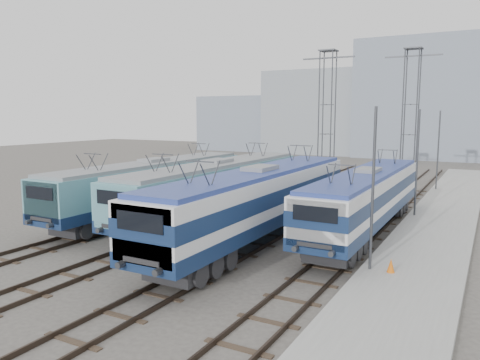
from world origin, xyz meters
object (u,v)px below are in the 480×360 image
object	(u,v)px
mast_rear	(438,152)
catenary_tower_east	(410,115)
locomotive_far_left	(152,183)
locomotive_far_right	(366,196)
catenary_tower_west	(327,115)
mast_mid	(417,165)
locomotive_center_right	(258,198)
safety_cone	(391,266)
mast_front	(373,193)
locomotive_center_left	(216,186)

from	to	relation	value
mast_rear	catenary_tower_east	bearing A→B (deg)	-136.40
locomotive_far_left	locomotive_far_right	xyz separation A→B (m)	(13.50, 1.98, -0.00)
catenary_tower_west	mast_mid	distance (m)	12.16
locomotive_far_left	mast_mid	distance (m)	17.01
locomotive_far_left	locomotive_far_right	size ratio (longest dim) A/B	1.03
locomotive_center_right	locomotive_far_right	distance (m)	6.33
locomotive_far_left	safety_cone	distance (m)	16.98
locomotive_far_left	catenary_tower_east	distance (m)	22.16
locomotive_far_left	catenary_tower_east	xyz separation A→B (m)	(13.25, 17.20, 4.43)
mast_rear	safety_cone	size ratio (longest dim) A/B	12.31
locomotive_far_left	mast_rear	distance (m)	24.62
locomotive_far_right	mast_front	world-z (taller)	mast_front
catenary_tower_east	mast_rear	distance (m)	4.28
catenary_tower_west	mast_front	bearing A→B (deg)	-66.73
locomotive_far_right	mast_mid	world-z (taller)	mast_mid
locomotive_far_left	locomotive_center_right	size ratio (longest dim) A/B	0.94
catenary_tower_east	mast_front	distance (m)	22.32
locomotive_far_left	locomotive_far_right	bearing A→B (deg)	8.34
locomotive_far_left	mast_mid	xyz separation A→B (m)	(15.35, 7.20, 1.29)
locomotive_center_right	catenary_tower_west	distance (m)	18.32
safety_cone	mast_mid	bearing A→B (deg)	94.04
catenary_tower_east	mast_mid	xyz separation A→B (m)	(2.10, -10.00, -3.14)
locomotive_center_left	locomotive_center_right	xyz separation A→B (m)	(4.50, -3.11, 0.12)
catenary_tower_west	safety_cone	distance (m)	22.96
mast_front	mast_mid	world-z (taller)	same
catenary_tower_east	mast_rear	xyz separation A→B (m)	(2.10, 2.00, -3.14)
mast_front	safety_cone	world-z (taller)	mast_front
mast_mid	mast_rear	size ratio (longest dim) A/B	1.00
catenary_tower_west	locomotive_center_left	bearing A→B (deg)	-98.78
catenary_tower_west	locomotive_far_left	bearing A→B (deg)	-113.94
locomotive_center_left	locomotive_far_right	bearing A→B (deg)	8.48
locomotive_center_left	catenary_tower_east	world-z (taller)	catenary_tower_east
catenary_tower_east	safety_cone	size ratio (longest dim) A/B	21.10
safety_cone	locomotive_far_left	bearing A→B (deg)	163.42
mast_mid	mast_front	bearing A→B (deg)	-90.00
catenary_tower_east	mast_front	world-z (taller)	catenary_tower_east
locomotive_center_left	mast_front	xyz separation A→B (m)	(10.85, -5.43, 1.23)
mast_front	mast_rear	distance (m)	24.00
mast_rear	safety_cone	bearing A→B (deg)	-87.98
locomotive_far_left	safety_cone	bearing A→B (deg)	-16.58
catenary_tower_west	mast_front	size ratio (longest dim) A/B	1.71
catenary_tower_east	mast_mid	world-z (taller)	catenary_tower_east
mast_mid	catenary_tower_east	bearing A→B (deg)	101.86
locomotive_center_left	catenary_tower_east	size ratio (longest dim) A/B	1.52
locomotive_far_right	catenary_tower_east	size ratio (longest dim) A/B	1.44
locomotive_far_right	mast_rear	bearing A→B (deg)	83.87
mast_front	safety_cone	bearing A→B (deg)	-1.67
mast_front	catenary_tower_east	bearing A→B (deg)	95.45
safety_cone	catenary_tower_west	bearing A→B (deg)	115.26
mast_mid	safety_cone	distance (m)	12.40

